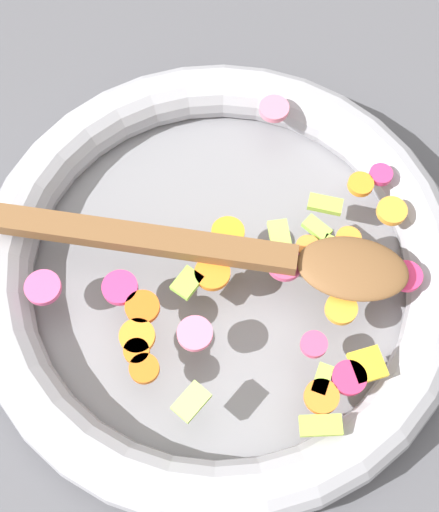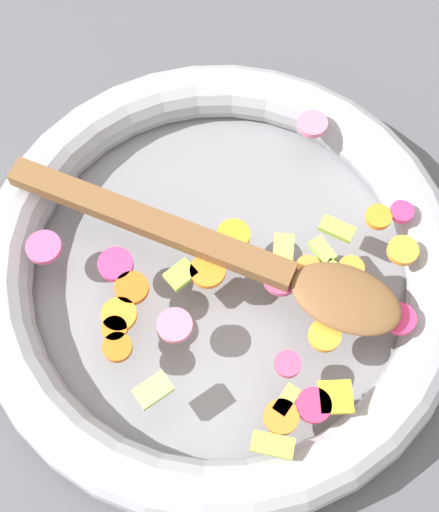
{
  "view_description": "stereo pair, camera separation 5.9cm",
  "coord_description": "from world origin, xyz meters",
  "views": [
    {
      "loc": [
        -0.17,
        -0.17,
        0.59
      ],
      "look_at": [
        0.0,
        0.0,
        0.05
      ],
      "focal_mm": 50.0,
      "sensor_mm": 36.0,
      "label": 1
    },
    {
      "loc": [
        -0.12,
        -0.21,
        0.59
      ],
      "look_at": [
        0.0,
        0.0,
        0.05
      ],
      "focal_mm": 50.0,
      "sensor_mm": 36.0,
      "label": 2
    }
  ],
  "objects": [
    {
      "name": "skillet",
      "position": [
        0.0,
        0.0,
        0.02
      ],
      "size": [
        0.42,
        0.42,
        0.05
      ],
      "color": "slate",
      "rests_on": "ground_plane"
    },
    {
      "name": "wooden_spoon",
      "position": [
        0.01,
        -0.01,
        0.06
      ],
      "size": [
        0.24,
        0.3,
        0.01
      ],
      "color": "brown",
      "rests_on": "chopped_vegetables"
    },
    {
      "name": "chopped_vegetables",
      "position": [
        0.0,
        -0.04,
        0.05
      ],
      "size": [
        0.31,
        0.27,
        0.01
      ],
      "color": "orange",
      "rests_on": "skillet"
    },
    {
      "name": "ground_plane",
      "position": [
        0.0,
        0.0,
        0.0
      ],
      "size": [
        4.0,
        4.0,
        0.0
      ],
      "primitive_type": "plane",
      "color": "#4C4C51"
    }
  ]
}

